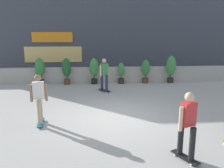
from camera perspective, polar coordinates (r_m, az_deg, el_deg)
The scene contains 12 objects.
ground_plane at distance 8.59m, azimuth 0.70°, elevation -8.10°, with size 48.00×48.00×0.00m, color #B2AFA8.
planter_wall at distance 14.26m, azimuth -1.25°, elevation 2.27°, with size 18.00×0.40×0.90m, color #B2ADA3.
building_backdrop at distance 18.01m, azimuth -1.94°, elevation 13.43°, with size 20.00×2.08×6.50m.
potted_plant_0 at distance 14.09m, azimuth -17.04°, elevation 3.48°, with size 0.54×0.54×1.56m.
potted_plant_1 at distance 13.83m, azimuth -10.93°, elevation 3.54°, with size 0.52×0.52×1.52m.
potted_plant_2 at distance 13.73m, azimuth -4.35°, elevation 3.61°, with size 0.51×0.51×1.50m.
potted_plant_3 at distance 13.84m, azimuth 2.23°, elevation 2.84°, with size 0.38×0.38×1.23m.
potted_plant_4 at distance 14.05m, azimuth 8.13°, elevation 3.40°, with size 0.46×0.46×1.39m.
potted_plant_5 at distance 14.41m, azimuth 14.07°, elevation 4.01°, with size 0.57×0.57×1.61m.
skater_mid_plaza at distance 11.94m, azimuth -1.91°, elevation 2.58°, with size 0.67×0.74×1.70m.
skater_far_left at distance 8.06m, azimuth -17.23°, elevation -3.08°, with size 0.56×0.82×1.70m.
skater_far_right at distance 5.89m, azimuth 17.80°, elevation -9.04°, with size 0.54×0.80×1.70m.
Camera 1 is at (-0.66, -8.00, 3.08)m, focal length 37.83 mm.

